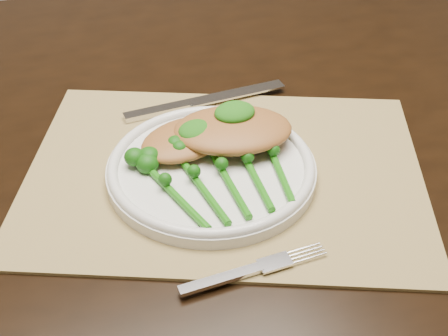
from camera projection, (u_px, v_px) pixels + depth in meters
name	position (u px, v px, depth m)	size (l,w,h in m)	color
dining_table	(212.00, 292.00, 1.07)	(1.71, 1.11, 0.75)	black
placemat	(225.00, 172.00, 0.73)	(0.46, 0.34, 0.00)	#9A834E
dinner_plate	(211.00, 168.00, 0.72)	(0.24, 0.24, 0.02)	silver
knife	(191.00, 104.00, 0.84)	(0.23, 0.03, 0.01)	silver
fork	(263.00, 266.00, 0.61)	(0.15, 0.02, 0.00)	silver
chicken_fillet_left	(186.00, 139.00, 0.74)	(0.11, 0.08, 0.02)	#A3662F
chicken_fillet_right	(233.00, 130.00, 0.74)	(0.14, 0.10, 0.03)	#A3662F
pesto_dollop_left	(198.00, 130.00, 0.73)	(0.05, 0.04, 0.02)	#124D0B
pesto_dollop_right	(235.00, 112.00, 0.74)	(0.05, 0.04, 0.02)	#124D0B
broccolini_bundle	(228.00, 180.00, 0.69)	(0.15, 0.16, 0.04)	#19680D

